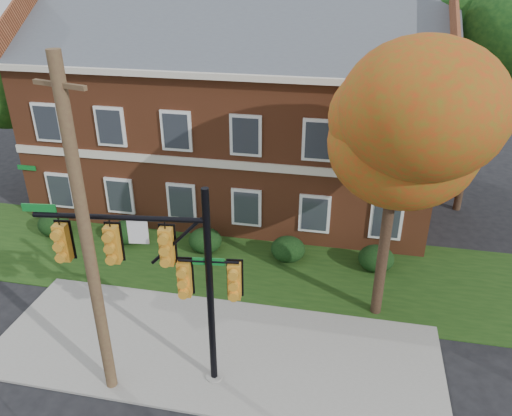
% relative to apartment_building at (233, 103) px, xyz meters
% --- Properties ---
extents(ground, '(120.00, 120.00, 0.00)m').
position_rel_apartment_building_xyz_m(ground, '(2.00, -11.95, -4.99)').
color(ground, black).
rests_on(ground, ground).
extents(sidewalk, '(14.00, 5.00, 0.08)m').
position_rel_apartment_building_xyz_m(sidewalk, '(2.00, -10.95, -4.95)').
color(sidewalk, gray).
rests_on(sidewalk, ground).
extents(grass_strip, '(30.00, 6.00, 0.04)m').
position_rel_apartment_building_xyz_m(grass_strip, '(2.00, -5.95, -4.97)').
color(grass_strip, '#193811').
rests_on(grass_strip, ground).
extents(apartment_building, '(18.80, 8.80, 9.74)m').
position_rel_apartment_building_xyz_m(apartment_building, '(0.00, 0.00, 0.00)').
color(apartment_building, brown).
rests_on(apartment_building, ground).
extents(hedge_far_left, '(1.40, 1.26, 1.05)m').
position_rel_apartment_building_xyz_m(hedge_far_left, '(-7.00, -5.25, -4.46)').
color(hedge_far_left, black).
rests_on(hedge_far_left, ground).
extents(hedge_left, '(1.40, 1.26, 1.05)m').
position_rel_apartment_building_xyz_m(hedge_left, '(-3.50, -5.25, -4.46)').
color(hedge_left, black).
rests_on(hedge_left, ground).
extents(hedge_center, '(1.40, 1.26, 1.05)m').
position_rel_apartment_building_xyz_m(hedge_center, '(0.00, -5.25, -4.46)').
color(hedge_center, black).
rests_on(hedge_center, ground).
extents(hedge_right, '(1.40, 1.26, 1.05)m').
position_rel_apartment_building_xyz_m(hedge_right, '(3.50, -5.25, -4.46)').
color(hedge_right, black).
rests_on(hedge_right, ground).
extents(hedge_far_right, '(1.40, 1.26, 1.05)m').
position_rel_apartment_building_xyz_m(hedge_far_right, '(7.00, -5.25, -4.46)').
color(hedge_far_right, black).
rests_on(hedge_far_right, ground).
extents(tree_near_right, '(4.50, 4.25, 8.58)m').
position_rel_apartment_building_xyz_m(tree_near_right, '(7.22, -8.09, 1.68)').
color(tree_near_right, black).
rests_on(tree_near_right, ground).
extents(tree_left_rear, '(5.40, 5.10, 8.88)m').
position_rel_apartment_building_xyz_m(tree_left_rear, '(-9.73, -1.12, 1.69)').
color(tree_left_rear, black).
rests_on(tree_left_rear, ground).
extents(tree_right_rear, '(6.30, 5.95, 10.62)m').
position_rel_apartment_building_xyz_m(tree_right_rear, '(11.31, 0.86, 3.13)').
color(tree_right_rear, black).
rests_on(tree_right_rear, ground).
extents(tree_far_rear, '(6.84, 6.46, 11.52)m').
position_rel_apartment_building_xyz_m(tree_far_rear, '(1.34, 7.84, 3.86)').
color(tree_far_rear, black).
rests_on(tree_far_rear, ground).
extents(traffic_signal, '(5.52, 0.88, 6.18)m').
position_rel_apartment_building_xyz_m(traffic_signal, '(1.22, -12.25, -1.15)').
color(traffic_signal, gray).
rests_on(traffic_signal, ground).
extents(utility_pole, '(1.44, 0.49, 9.44)m').
position_rel_apartment_building_xyz_m(utility_pole, '(-0.50, -12.95, -0.20)').
color(utility_pole, brown).
rests_on(utility_pole, ground).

